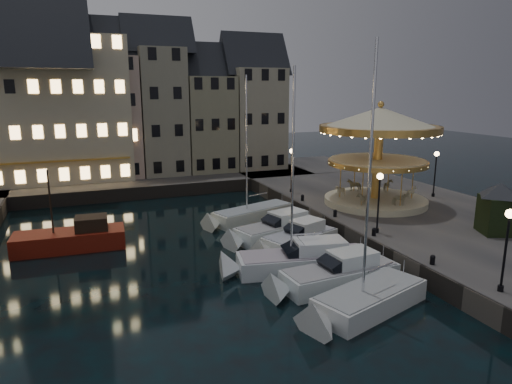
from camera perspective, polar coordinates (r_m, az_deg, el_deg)
name	(u,v)px	position (r m, az deg, el deg)	size (l,w,h in m)	color
ground	(288,270)	(28.75, 4.07, -9.74)	(160.00, 160.00, 0.00)	black
quay_east	(407,214)	(40.69, 18.39, -2.58)	(16.00, 56.00, 1.30)	#474442
quay_north	(115,184)	(53.03, -17.25, 1.01)	(44.00, 12.00, 1.30)	#474442
quaywall_e	(325,224)	(36.20, 8.58, -3.94)	(0.15, 44.00, 1.30)	#47423A
quaywall_n	(140,193)	(47.37, -14.25, -0.18)	(48.00, 0.15, 1.30)	#47423A
streetlamp_a	(507,239)	(24.98, 28.87, -5.12)	(0.44, 0.44, 4.17)	black
streetlamp_b	(379,194)	(31.96, 15.12, -0.27)	(0.44, 0.44, 4.17)	black
streetlamp_c	(292,164)	(43.30, 4.48, 3.52)	(0.44, 0.44, 4.17)	black
streetlamp_d	(436,167)	(44.40, 21.53, 2.88)	(0.44, 0.44, 4.17)	black
bollard_a	(433,259)	(27.87, 21.21, -7.84)	(0.30, 0.30, 0.57)	black
bollard_b	(374,231)	(31.85, 14.53, -4.78)	(0.30, 0.30, 0.57)	black
bollard_c	(335,213)	(35.82, 9.86, -2.59)	(0.30, 0.30, 0.57)	black
bollard_d	(302,197)	(40.45, 5.82, -0.67)	(0.30, 0.30, 0.57)	black
townhouse_nb	(49,114)	(54.00, -24.45, 8.83)	(6.16, 8.00, 13.80)	slate
townhouse_nc	(108,109)	(54.04, -18.01, 9.88)	(6.82, 8.00, 14.80)	tan
townhouse_nd	(160,103)	(54.70, -11.93, 10.78)	(5.50, 8.00, 15.80)	gray
townhouse_ne	(206,116)	(55.96, -6.28, 9.48)	(6.16, 8.00, 12.80)	gray
townhouse_nf	(253,110)	(57.83, -0.42, 10.16)	(6.82, 8.00, 13.80)	gray
hotel_corner	(48,100)	(53.94, -24.55, 10.42)	(17.60, 9.00, 16.80)	beige
motorboat_a	(363,303)	(24.13, 13.23, -13.30)	(7.54, 4.51, 12.57)	silver
motorboat_b	(334,276)	(26.60, 9.72, -10.34)	(7.95, 2.77, 2.15)	silver
motorboat_c	(298,261)	(28.44, 5.23, -8.55)	(9.28, 4.01, 12.28)	silver
motorboat_d	(296,241)	(32.09, 4.99, -6.09)	(6.70, 4.11, 2.15)	silver
motorboat_e	(275,231)	(34.16, 2.39, -4.85)	(8.06, 4.20, 2.15)	silver
motorboat_f	(248,216)	(38.47, -0.98, -2.98)	(8.34, 4.55, 11.19)	silver
red_fishing_boat	(73,239)	(34.53, -21.96, -5.52)	(7.49, 2.97, 5.91)	maroon
carousel	(379,137)	(39.62, 15.13, 6.63)	(9.93, 9.93, 8.69)	#C2BB95
ticket_kiosk	(500,199)	(34.94, 28.19, -0.82)	(3.43, 3.43, 4.02)	black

